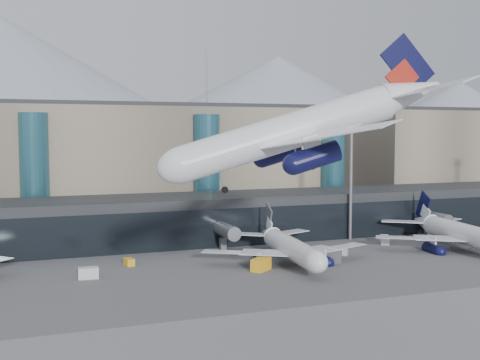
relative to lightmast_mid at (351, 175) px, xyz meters
The scene contains 18 objects.
ground 58.41m from the lightmast_mid, 122.01° to the right, with size 900.00×900.00×0.00m, color #515154.
runway_strip 71.25m from the lightmast_mid, 115.46° to the right, with size 400.00×40.00×0.04m, color slate.
runway_markings 71.24m from the lightmast_mid, 115.46° to the right, with size 128.00×1.00×0.02m.
concourse 32.94m from the lightmast_mid, 162.04° to the left, with size 170.00×27.00×10.00m.
terminal_main 69.21m from the lightmast_mid, 142.63° to the left, with size 130.00×30.00×31.00m.
terminal_east 77.40m from the lightmast_mid, 32.87° to the left, with size 70.00×30.00×31.00m.
teal_towers 51.97m from the lightmast_mid, 149.97° to the left, with size 116.40×19.40×46.00m.
mountain_ridge 333.77m from the lightmast_mid, 92.42° to the left, with size 910.00×400.00×110.00m.
lightmast_mid is the anchor object (origin of this frame).
hero_jet 70.92m from the lightmast_mid, 123.98° to the right, with size 33.05×32.87×10.70m.
jet_parked_mid 29.47m from the lightmast_mid, 145.40° to the right, with size 33.02×32.78×10.69m.
jet_parked_right 24.01m from the lightmast_mid, 45.21° to the right, with size 36.58×36.58×11.88m.
veh_a 61.93m from the lightmast_mid, 164.27° to the right, with size 3.21×1.80×1.80m, color silver.
veh_b 53.02m from the lightmast_mid, 169.59° to the right, with size 2.26×1.39×1.30m, color #F0AB1C.
veh_c 28.01m from the lightmast_mid, 128.95° to the right, with size 4.07×2.15×2.26m, color #4E4E53.
veh_d 15.85m from the lightmast_mid, 59.96° to the right, with size 3.21×1.72×1.83m, color silver.
veh_g 22.05m from the lightmast_mid, 126.59° to the right, with size 2.67×1.56×1.56m, color silver.
veh_h 38.80m from the lightmast_mid, 145.00° to the right, with size 3.87×2.03×2.14m, color #F0AB1C.
Camera 1 is at (-38.37, -66.64, 23.51)m, focal length 45.00 mm.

